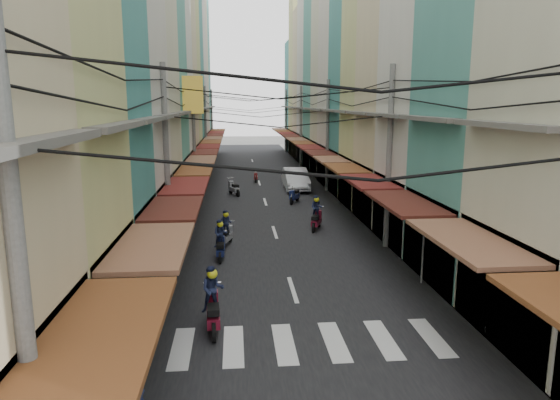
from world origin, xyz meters
TOP-DOWN VIEW (x-y plane):
  - ground at (0.00, 0.00)m, footprint 160.00×160.00m
  - road at (0.00, 20.00)m, footprint 10.00×80.00m
  - sidewalk_left at (-6.50, 20.00)m, footprint 3.00×80.00m
  - sidewalk_right at (6.50, 20.00)m, footprint 3.00×80.00m
  - crosswalk at (-0.00, -6.00)m, footprint 7.55×2.40m
  - building_row_left at (-7.92, 16.56)m, footprint 7.80×67.67m
  - building_row_right at (7.92, 16.45)m, footprint 7.80×68.98m
  - utility_poles at (0.00, 15.01)m, footprint 10.20×66.13m
  - white_car at (2.63, 18.72)m, footprint 5.74×2.28m
  - bicycle at (5.98, 2.46)m, footprint 1.45×0.57m
  - moving_scooters at (-1.07, 5.22)m, footprint 5.44×29.50m
  - parked_scooters at (4.29, -3.19)m, footprint 13.19×12.94m
  - pedestrians at (-4.17, 3.96)m, footprint 13.89×25.45m
  - market_umbrella at (6.50, -4.92)m, footprint 2.25×2.25m
  - traffic_sign at (4.78, -1.76)m, footprint 0.10×0.63m

SIDE VIEW (x-z plane):
  - ground at x=0.00m, z-range 0.00..0.00m
  - white_car at x=2.63m, z-range -1.01..1.01m
  - bicycle at x=5.98m, z-range -0.50..0.50m
  - road at x=0.00m, z-range 0.00..0.02m
  - crosswalk at x=0.00m, z-range 0.02..0.03m
  - sidewalk_left at x=-6.50m, z-range 0.00..0.06m
  - sidewalk_right at x=6.50m, z-range 0.00..0.06m
  - parked_scooters at x=4.29m, z-range -0.02..0.98m
  - moving_scooters at x=-1.07m, z-range -0.44..1.51m
  - pedestrians at x=-4.17m, z-range -0.05..2.20m
  - traffic_sign at x=4.78m, z-range 0.65..3.53m
  - market_umbrella at x=6.50m, z-range 0.90..3.28m
  - utility_poles at x=0.00m, z-range 2.49..10.69m
  - building_row_right at x=7.92m, z-range -1.89..20.71m
  - building_row_left at x=-7.92m, z-range -2.07..21.63m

